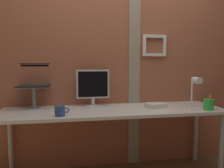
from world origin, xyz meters
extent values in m
cube|color=#9E563D|center=(0.00, 0.36, 1.20)|extent=(3.28, 0.12, 2.40)
cube|color=gray|center=(0.21, 0.29, 1.20)|extent=(0.13, 0.01, 2.40)
cube|color=white|center=(0.45, 0.28, 1.51)|extent=(0.28, 0.03, 0.03)
cube|color=white|center=(0.45, 0.28, 1.30)|extent=(0.28, 0.03, 0.03)
cube|color=white|center=(0.32, 0.28, 1.40)|extent=(0.03, 0.03, 0.18)
cube|color=white|center=(0.57, 0.28, 1.40)|extent=(0.03, 0.03, 0.18)
cube|color=silver|center=(-0.09, -0.01, 0.72)|extent=(2.27, 0.60, 0.03)
cylinder|color=#B2B2B7|center=(0.99, -0.25, 0.35)|extent=(0.05, 0.05, 0.70)
cylinder|color=#B2B2B7|center=(-1.16, 0.24, 0.35)|extent=(0.05, 0.05, 0.70)
cylinder|color=#B2B2B7|center=(0.99, 0.24, 0.35)|extent=(0.05, 0.05, 0.70)
cylinder|color=silver|center=(-0.28, 0.18, 0.74)|extent=(0.18, 0.18, 0.01)
cylinder|color=silver|center=(-0.28, 0.18, 0.78)|extent=(0.04, 0.04, 0.08)
cube|color=silver|center=(-0.28, 0.18, 0.98)|extent=(0.35, 0.04, 0.31)
cube|color=black|center=(-0.28, 0.16, 0.98)|extent=(0.32, 0.00, 0.27)
cylinder|color=gray|center=(-0.89, 0.18, 0.74)|extent=(0.14, 0.14, 0.01)
cylinder|color=gray|center=(-0.89, 0.18, 0.85)|extent=(0.03, 0.03, 0.21)
cube|color=gray|center=(-0.89, 0.18, 0.95)|extent=(0.28, 0.22, 0.01)
cube|color=black|center=(-0.89, 0.18, 0.97)|extent=(0.32, 0.24, 0.01)
cube|color=#2D2D30|center=(-0.89, 0.19, 0.97)|extent=(0.28, 0.15, 0.00)
cube|color=black|center=(-0.89, 0.32, 1.09)|extent=(0.32, 0.05, 0.23)
cube|color=black|center=(-0.89, 0.31, 1.08)|extent=(0.29, 0.04, 0.20)
cylinder|color=white|center=(0.78, -0.01, 0.74)|extent=(0.12, 0.12, 0.02)
cylinder|color=white|center=(0.78, -0.01, 0.89)|extent=(0.02, 0.02, 0.30)
cylinder|color=white|center=(0.78, -0.10, 1.02)|extent=(0.07, 0.11, 0.07)
cylinder|color=green|center=(0.85, -0.21, 0.78)|extent=(0.10, 0.10, 0.11)
cylinder|color=orange|center=(0.86, -0.22, 0.82)|extent=(0.02, 0.03, 0.15)
cylinder|color=orange|center=(0.85, -0.22, 0.82)|extent=(0.02, 0.01, 0.15)
cylinder|color=#2D4C8C|center=(-0.61, -0.21, 0.78)|extent=(0.09, 0.09, 0.09)
torus|color=#2D4C8C|center=(-0.55, -0.21, 0.78)|extent=(0.05, 0.01, 0.05)
cube|color=silver|center=(0.37, -0.01, 0.75)|extent=(0.21, 0.15, 0.05)
camera|label=1|loc=(-0.49, -2.18, 1.20)|focal=35.24mm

